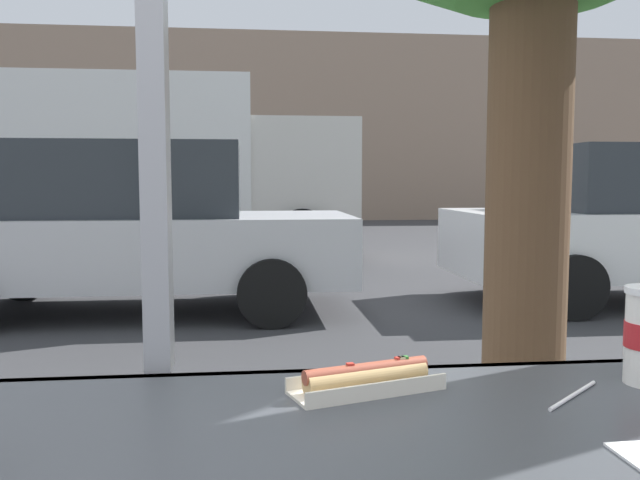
% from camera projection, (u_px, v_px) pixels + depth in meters
% --- Properties ---
extents(ground_plane, '(60.00, 60.00, 0.00)m').
position_uv_depth(ground_plane, '(234.00, 277.00, 9.23)').
color(ground_plane, '#38383A').
extents(sidewalk_strip, '(16.00, 2.80, 0.12)m').
position_uv_depth(sidewalk_strip, '(209.00, 479.00, 2.89)').
color(sidewalk_strip, gray).
rests_on(sidewalk_strip, ground).
extents(building_facade_far, '(28.00, 1.20, 6.11)m').
position_uv_depth(building_facade_far, '(240.00, 128.00, 21.96)').
color(building_facade_far, gray).
rests_on(building_facade_far, ground).
extents(hotdog_tray_near, '(0.28, 0.17, 0.05)m').
position_uv_depth(hotdog_tray_near, '(366.00, 379.00, 1.15)').
color(hotdog_tray_near, beige).
rests_on(hotdog_tray_near, window_counter).
extents(loose_straw, '(0.15, 0.13, 0.01)m').
position_uv_depth(loose_straw, '(573.00, 395.00, 1.12)').
color(loose_straw, white).
rests_on(loose_straw, window_counter).
extents(parked_car_silver, '(4.41, 1.92, 1.72)m').
position_uv_depth(parked_car_silver, '(131.00, 228.00, 6.74)').
color(parked_car_silver, '#BCBCC1').
rests_on(parked_car_silver, ground).
extents(box_truck, '(6.95, 2.44, 3.00)m').
position_uv_depth(box_truck, '(138.00, 163.00, 11.16)').
color(box_truck, silver).
rests_on(box_truck, ground).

